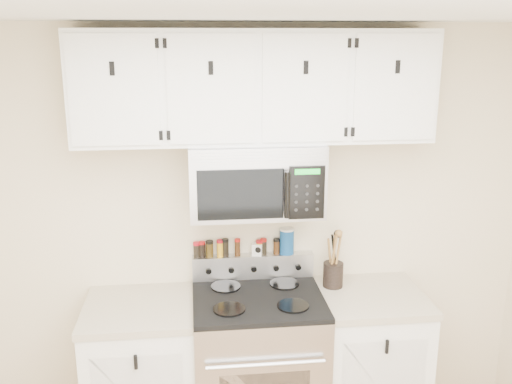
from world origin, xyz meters
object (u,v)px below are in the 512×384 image
(range, at_px, (258,366))
(utensil_crock, at_px, (333,273))
(microwave, at_px, (256,179))
(salt_canister, at_px, (287,241))

(range, height_order, utensil_crock, utensil_crock)
(microwave, bearing_deg, utensil_crock, 3.18)
(microwave, xyz_separation_m, utensil_crock, (0.48, 0.03, -0.62))
(microwave, bearing_deg, salt_canister, 36.08)
(salt_canister, bearing_deg, utensil_crock, -25.34)
(microwave, bearing_deg, range, -90.23)
(microwave, relative_size, salt_canister, 4.58)
(range, relative_size, utensil_crock, 3.06)
(microwave, relative_size, utensil_crock, 2.11)
(salt_canister, bearing_deg, microwave, -143.92)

